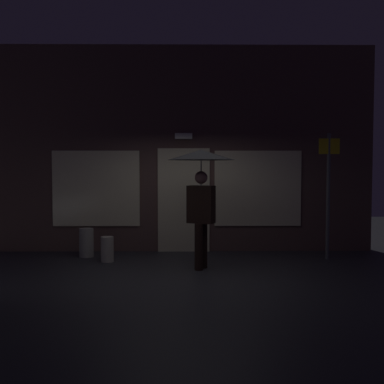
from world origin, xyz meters
The scene contains 6 objects.
ground_plane centered at (0.00, 0.00, 0.00)m, with size 18.00×18.00×0.00m, color #2D2D33.
building_facade centered at (0.00, 2.34, 2.16)m, with size 8.06×0.48×4.37m.
person_with_umbrella centered at (0.32, 0.51, 1.66)m, with size 1.18×1.18×2.10m.
street_sign_post centered at (2.82, 1.35, 1.39)m, with size 0.40×0.07×2.45m.
sidewalk_bollard centered at (-1.45, 1.13, 0.24)m, with size 0.24×0.24×0.48m, color #B2A899.
sidewalk_bollard_2 centered at (-1.95, 1.60, 0.29)m, with size 0.28×0.28×0.57m, color #9E998E.
Camera 1 is at (0.08, -7.36, 1.77)m, focal length 42.08 mm.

